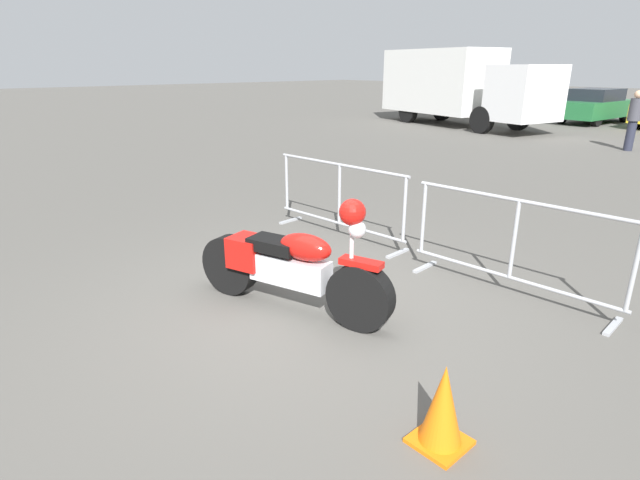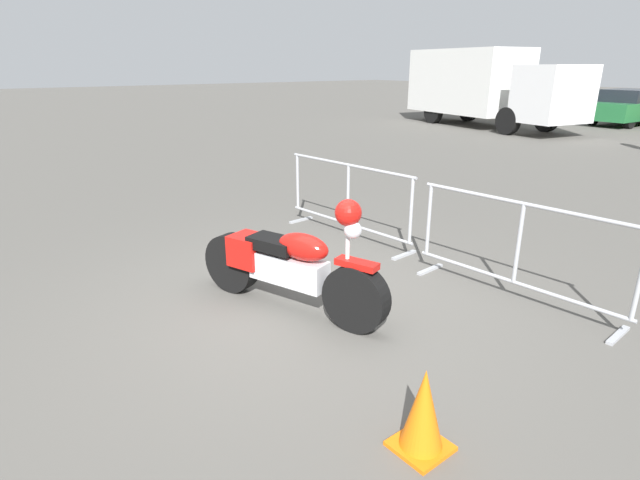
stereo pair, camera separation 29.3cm
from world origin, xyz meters
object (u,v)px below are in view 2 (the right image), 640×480
object	(u,v)px
motorcycle	(289,265)
parked_car_green	(629,107)
crowd_barrier_far	(518,250)
parked_car_tan	(511,99)
parked_car_white	(571,103)
traffic_cone	(423,411)
crowd_barrier_near	(348,200)
box_truck	(483,84)

from	to	relation	value
motorcycle	parked_car_green	world-z (taller)	parked_car_green
motorcycle	crowd_barrier_far	size ratio (longest dim) A/B	0.92
crowd_barrier_far	parked_car_tan	size ratio (longest dim) A/B	0.51
parked_car_white	traffic_cone	distance (m)	23.97
parked_car_green	traffic_cone	bearing A→B (deg)	-157.98
crowd_barrier_near	crowd_barrier_far	distance (m)	2.62
traffic_cone	crowd_barrier_far	bearing A→B (deg)	109.05
traffic_cone	parked_car_green	bearing A→B (deg)	108.27
box_truck	crowd_barrier_far	bearing A→B (deg)	-41.33
crowd_barrier_near	box_truck	xyz separation A→B (m)	(-7.06, 13.44, 1.08)
crowd_barrier_near	parked_car_white	size ratio (longest dim) A/B	0.57
motorcycle	parked_car_green	distance (m)	21.18
crowd_barrier_far	traffic_cone	world-z (taller)	crowd_barrier_far
box_truck	parked_car_green	bearing A→B (deg)	68.66
crowd_barrier_near	parked_car_green	bearing A→B (deg)	100.63
parked_car_tan	traffic_cone	distance (m)	24.84
crowd_barrier_near	box_truck	distance (m)	15.22
box_truck	crowd_barrier_near	bearing A→B (deg)	-49.38
crowd_barrier_near	box_truck	bearing A→B (deg)	117.71
parked_car_tan	box_truck	bearing A→B (deg)	-156.09
crowd_barrier_far	parked_car_green	bearing A→B (deg)	108.17
parked_car_tan	motorcycle	bearing A→B (deg)	-149.83
parked_car_white	motorcycle	bearing A→B (deg)	-156.68
crowd_barrier_far	parked_car_green	distance (m)	19.65
motorcycle	traffic_cone	world-z (taller)	motorcycle
motorcycle	crowd_barrier_near	world-z (taller)	motorcycle
traffic_cone	box_truck	bearing A→B (deg)	123.53
parked_car_green	traffic_cone	xyz separation A→B (m)	(6.97, -21.11, -0.43)
box_truck	parked_car_green	distance (m)	6.39
motorcycle	traffic_cone	distance (m)	2.22
box_truck	parked_car_white	world-z (taller)	box_truck
crowd_barrier_far	traffic_cone	xyz separation A→B (m)	(0.84, -2.45, -0.27)
motorcycle	box_truck	bearing A→B (deg)	101.38
motorcycle	parked_car_green	xyz separation A→B (m)	(-4.82, 20.63, 0.25)
parked_car_green	traffic_cone	size ratio (longest dim) A/B	7.30
parked_car_tan	parked_car_white	size ratio (longest dim) A/B	1.11
motorcycle	crowd_barrier_near	bearing A→B (deg)	106.67
parked_car_tan	parked_car_green	bearing A→B (deg)	-89.46
crowd_barrier_near	crowd_barrier_far	xyz separation A→B (m)	(2.62, 0.00, 0.00)
motorcycle	crowd_barrier_near	distance (m)	2.36
box_truck	parked_car_white	bearing A→B (deg)	95.67
crowd_barrier_near	traffic_cone	xyz separation A→B (m)	(3.47, -2.45, -0.27)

